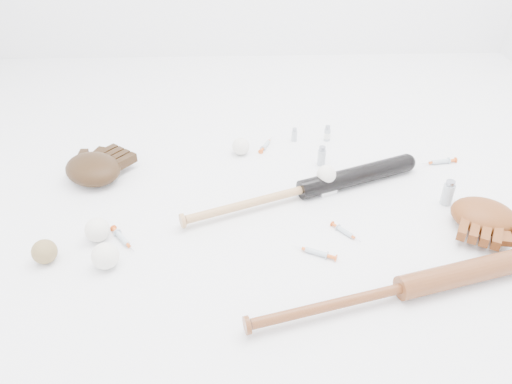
{
  "coord_description": "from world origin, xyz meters",
  "views": [
    {
      "loc": [
        -0.09,
        -1.41,
        1.03
      ],
      "look_at": [
        -0.04,
        -0.01,
        0.06
      ],
      "focal_mm": 35.0,
      "sensor_mm": 36.0,
      "label": 1
    }
  ],
  "objects_px": {
    "bat_dark": "(303,189)",
    "bat_wood": "(403,288)",
    "pedestal": "(325,187)",
    "glove_dark": "(93,169)"
  },
  "relations": [
    {
      "from": "glove_dark",
      "to": "bat_wood",
      "type": "bearing_deg",
      "value": 6.39
    },
    {
      "from": "bat_dark",
      "to": "bat_wood",
      "type": "relative_size",
      "value": 0.99
    },
    {
      "from": "bat_dark",
      "to": "pedestal",
      "type": "bearing_deg",
      "value": 2.64
    },
    {
      "from": "bat_dark",
      "to": "glove_dark",
      "type": "bearing_deg",
      "value": 147.56
    },
    {
      "from": "bat_wood",
      "to": "pedestal",
      "type": "distance_m",
      "value": 0.54
    },
    {
      "from": "bat_wood",
      "to": "pedestal",
      "type": "bearing_deg",
      "value": 89.49
    },
    {
      "from": "bat_dark",
      "to": "bat_wood",
      "type": "height_order",
      "value": "same"
    },
    {
      "from": "bat_wood",
      "to": "glove_dark",
      "type": "distance_m",
      "value": 1.17
    },
    {
      "from": "bat_dark",
      "to": "bat_wood",
      "type": "distance_m",
      "value": 0.53
    },
    {
      "from": "glove_dark",
      "to": "pedestal",
      "type": "bearing_deg",
      "value": 31.84
    }
  ]
}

